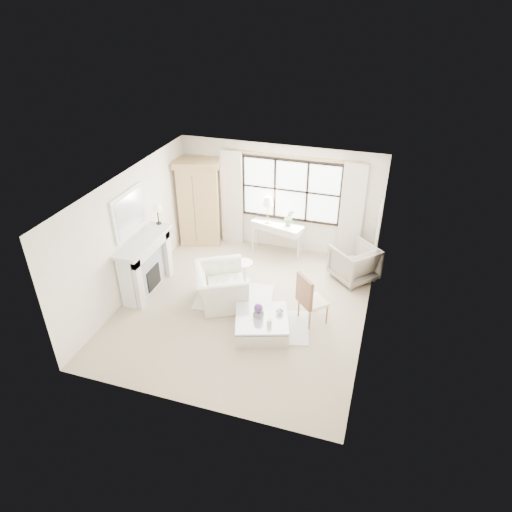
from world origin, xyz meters
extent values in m
plane|color=tan|center=(0.00, 0.00, 0.00)|extent=(5.50, 5.50, 0.00)
plane|color=white|center=(0.00, 0.00, 2.70)|extent=(5.50, 5.50, 0.00)
plane|color=white|center=(0.00, 2.75, 1.35)|extent=(5.00, 0.00, 5.00)
plane|color=white|center=(0.00, -2.75, 1.35)|extent=(5.00, 0.00, 5.00)
plane|color=white|center=(-2.50, 0.00, 1.35)|extent=(0.00, 5.50, 5.50)
plane|color=beige|center=(2.50, 0.00, 1.35)|extent=(0.00, 5.50, 5.50)
cube|color=white|center=(0.30, 2.73, 1.60)|extent=(2.40, 0.02, 1.50)
cylinder|color=#B2893D|center=(0.30, 2.67, 2.47)|extent=(3.30, 0.04, 0.04)
cube|color=silver|center=(-1.20, 2.65, 1.24)|extent=(0.55, 0.10, 2.47)
cube|color=beige|center=(1.80, 2.65, 1.24)|extent=(0.55, 0.10, 2.47)
cube|color=silver|center=(-2.29, 0.00, 0.59)|extent=(0.34, 1.50, 1.18)
cube|color=#B9BAC1|center=(-2.12, 0.00, 0.53)|extent=(0.03, 1.22, 0.97)
cube|color=black|center=(-2.11, 0.00, 0.32)|extent=(0.06, 0.52, 0.50)
cube|color=silver|center=(-2.25, 0.00, 1.22)|extent=(0.58, 1.66, 0.08)
cube|color=white|center=(-2.47, 0.00, 1.84)|extent=(0.05, 1.15, 0.95)
cube|color=silver|center=(-2.44, 0.00, 1.84)|extent=(0.02, 1.00, 0.80)
cube|color=silver|center=(2.47, 1.70, 1.55)|extent=(0.04, 0.62, 0.82)
cube|color=beige|center=(2.45, 1.70, 1.55)|extent=(0.01, 0.52, 0.72)
cylinder|color=black|center=(-2.25, 0.76, 1.27)|extent=(0.12, 0.12, 0.03)
cylinder|color=black|center=(-2.25, 0.76, 1.44)|extent=(0.03, 0.03, 0.30)
cone|color=#F6ECC9|center=(-2.25, 0.76, 1.68)|extent=(0.22, 0.22, 0.18)
cube|color=tan|center=(-2.00, 2.39, 1.05)|extent=(1.14, 0.88, 2.10)
cube|color=tan|center=(-2.00, 2.39, 2.17)|extent=(1.28, 1.01, 0.14)
cube|color=silver|center=(0.06, 2.45, 0.68)|extent=(1.30, 0.72, 0.14)
cube|color=silver|center=(0.06, 2.45, 0.77)|extent=(1.37, 0.77, 0.06)
cylinder|color=#B28A3D|center=(-0.19, 2.44, 0.82)|extent=(0.14, 0.14, 0.03)
cylinder|color=#B28A3D|center=(-0.19, 2.44, 1.06)|extent=(0.02, 0.02, 0.46)
cone|color=#FDEDCF|center=(-0.19, 2.44, 1.38)|extent=(0.28, 0.28, 0.22)
imported|color=#5C774F|center=(0.36, 2.43, 1.01)|extent=(0.28, 0.25, 0.43)
cylinder|color=silver|center=(-0.29, 0.91, 0.01)|extent=(0.26, 0.26, 0.03)
cylinder|color=silver|center=(-0.29, 0.91, 0.25)|extent=(0.06, 0.06, 0.44)
cylinder|color=white|center=(-0.29, 0.91, 0.49)|extent=(0.40, 0.40, 0.03)
cube|color=silver|center=(-0.30, 0.25, 0.01)|extent=(1.78, 1.38, 0.03)
cube|color=silver|center=(0.77, -0.46, 0.01)|extent=(1.61, 1.35, 0.03)
imported|color=white|center=(-0.53, 0.04, 0.39)|extent=(1.49, 1.55, 0.78)
imported|color=gray|center=(2.06, 1.80, 0.42)|extent=(1.28, 1.28, 0.83)
cube|color=white|center=(1.47, -0.01, 0.46)|extent=(0.66, 0.66, 0.07)
cube|color=#90603C|center=(1.31, -0.17, 0.78)|extent=(0.37, 0.38, 0.60)
cube|color=white|center=(0.60, -0.69, 0.16)|extent=(1.26, 1.26, 0.32)
cube|color=silver|center=(0.60, -0.69, 0.36)|extent=(1.26, 1.26, 0.04)
cube|color=slate|center=(0.54, -0.68, 0.44)|extent=(0.18, 0.18, 0.11)
sphere|color=#5B307A|center=(0.54, -0.68, 0.58)|extent=(0.17, 0.17, 0.17)
cylinder|color=beige|center=(0.81, -0.87, 0.44)|extent=(0.09, 0.09, 0.12)
imported|color=silver|center=(0.90, -0.48, 0.45)|extent=(0.18, 0.18, 0.15)
camera|label=1|loc=(2.58, -7.31, 5.89)|focal=32.00mm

